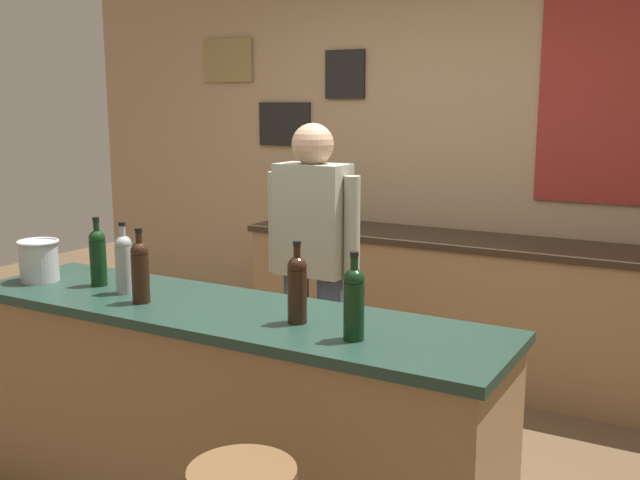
{
  "coord_description": "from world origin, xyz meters",
  "views": [
    {
      "loc": [
        1.72,
        -2.64,
        1.71
      ],
      "look_at": [
        -0.03,
        0.45,
        1.05
      ],
      "focal_mm": 41.14,
      "sensor_mm": 36.0,
      "label": 1
    }
  ],
  "objects_px": {
    "wine_bottle_d": "(297,287)",
    "wine_bottle_a": "(98,255)",
    "wine_glass_a": "(348,210)",
    "wine_bottle_c": "(140,270)",
    "wine_bottle_b": "(124,262)",
    "ice_bucket": "(39,260)",
    "wine_bottle_e": "(354,301)",
    "bartender": "(313,259)"
  },
  "relations": [
    {
      "from": "ice_bucket",
      "to": "wine_glass_a",
      "type": "bearing_deg",
      "value": 77.69
    },
    {
      "from": "wine_bottle_c",
      "to": "wine_bottle_b",
      "type": "bearing_deg",
      "value": 154.48
    },
    {
      "from": "wine_bottle_d",
      "to": "wine_glass_a",
      "type": "bearing_deg",
      "value": 112.77
    },
    {
      "from": "wine_bottle_d",
      "to": "wine_bottle_e",
      "type": "distance_m",
      "value": 0.28
    },
    {
      "from": "wine_bottle_b",
      "to": "wine_bottle_e",
      "type": "bearing_deg",
      "value": -3.93
    },
    {
      "from": "wine_bottle_a",
      "to": "wine_glass_a",
      "type": "bearing_deg",
      "value": 85.34
    },
    {
      "from": "ice_bucket",
      "to": "wine_glass_a",
      "type": "xyz_separation_m",
      "value": [
        0.47,
        2.14,
        -0.01
      ]
    },
    {
      "from": "wine_bottle_a",
      "to": "wine_bottle_b",
      "type": "relative_size",
      "value": 1.0
    },
    {
      "from": "ice_bucket",
      "to": "wine_bottle_d",
      "type": "bearing_deg",
      "value": 1.07
    },
    {
      "from": "wine_bottle_a",
      "to": "wine_bottle_d",
      "type": "xyz_separation_m",
      "value": [
        1.05,
        -0.05,
        0.0
      ]
    },
    {
      "from": "wine_bottle_e",
      "to": "ice_bucket",
      "type": "distance_m",
      "value": 1.62
    },
    {
      "from": "wine_bottle_b",
      "to": "wine_bottle_c",
      "type": "height_order",
      "value": "same"
    },
    {
      "from": "wine_bottle_c",
      "to": "ice_bucket",
      "type": "bearing_deg",
      "value": 175.71
    },
    {
      "from": "wine_bottle_d",
      "to": "wine_bottle_e",
      "type": "bearing_deg",
      "value": -15.19
    },
    {
      "from": "wine_bottle_e",
      "to": "wine_bottle_c",
      "type": "bearing_deg",
      "value": -179.9
    },
    {
      "from": "ice_bucket",
      "to": "wine_glass_a",
      "type": "relative_size",
      "value": 1.21
    },
    {
      "from": "wine_bottle_c",
      "to": "bartender",
      "type": "bearing_deg",
      "value": 77.33
    },
    {
      "from": "wine_bottle_b",
      "to": "wine_glass_a",
      "type": "relative_size",
      "value": 1.97
    },
    {
      "from": "bartender",
      "to": "wine_bottle_c",
      "type": "bearing_deg",
      "value": -102.67
    },
    {
      "from": "bartender",
      "to": "ice_bucket",
      "type": "relative_size",
      "value": 8.61
    },
    {
      "from": "bartender",
      "to": "wine_bottle_d",
      "type": "xyz_separation_m",
      "value": [
        0.47,
        -0.92,
        0.12
      ]
    },
    {
      "from": "wine_bottle_b",
      "to": "wine_bottle_e",
      "type": "height_order",
      "value": "same"
    },
    {
      "from": "wine_bottle_c",
      "to": "wine_bottle_e",
      "type": "relative_size",
      "value": 1.0
    },
    {
      "from": "wine_bottle_b",
      "to": "wine_bottle_a",
      "type": "bearing_deg",
      "value": 168.09
    },
    {
      "from": "bartender",
      "to": "ice_bucket",
      "type": "distance_m",
      "value": 1.3
    },
    {
      "from": "wine_bottle_c",
      "to": "ice_bucket",
      "type": "xyz_separation_m",
      "value": [
        -0.66,
        0.05,
        -0.04
      ]
    },
    {
      "from": "wine_bottle_c",
      "to": "wine_bottle_d",
      "type": "height_order",
      "value": "same"
    },
    {
      "from": "wine_glass_a",
      "to": "wine_bottle_b",
      "type": "bearing_deg",
      "value": -89.27
    },
    {
      "from": "wine_bottle_b",
      "to": "wine_bottle_e",
      "type": "xyz_separation_m",
      "value": [
        1.13,
        -0.08,
        0.0
      ]
    },
    {
      "from": "ice_bucket",
      "to": "wine_bottle_c",
      "type": "bearing_deg",
      "value": -4.29
    },
    {
      "from": "wine_bottle_c",
      "to": "wine_bottle_d",
      "type": "bearing_deg",
      "value": 6.16
    },
    {
      "from": "wine_glass_a",
      "to": "wine_bottle_e",
      "type": "bearing_deg",
      "value": -62.12
    },
    {
      "from": "wine_bottle_d",
      "to": "wine_bottle_a",
      "type": "bearing_deg",
      "value": 177.53
    },
    {
      "from": "wine_bottle_b",
      "to": "ice_bucket",
      "type": "relative_size",
      "value": 1.63
    },
    {
      "from": "wine_bottle_e",
      "to": "wine_glass_a",
      "type": "xyz_separation_m",
      "value": [
        -1.15,
        2.18,
        -0.05
      ]
    },
    {
      "from": "wine_bottle_c",
      "to": "wine_glass_a",
      "type": "bearing_deg",
      "value": 95.04
    },
    {
      "from": "wine_bottle_c",
      "to": "wine_bottle_e",
      "type": "distance_m",
      "value": 0.96
    },
    {
      "from": "wine_bottle_d",
      "to": "ice_bucket",
      "type": "distance_m",
      "value": 1.35
    },
    {
      "from": "bartender",
      "to": "wine_glass_a",
      "type": "distance_m",
      "value": 1.26
    },
    {
      "from": "wine_bottle_b",
      "to": "wine_glass_a",
      "type": "xyz_separation_m",
      "value": [
        -0.03,
        2.11,
        -0.05
      ]
    },
    {
      "from": "wine_bottle_e",
      "to": "wine_glass_a",
      "type": "relative_size",
      "value": 1.97
    },
    {
      "from": "bartender",
      "to": "wine_bottle_a",
      "type": "relative_size",
      "value": 5.29
    }
  ]
}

